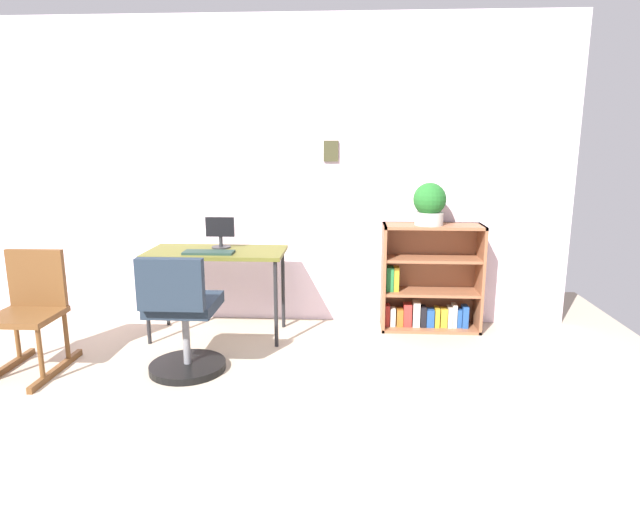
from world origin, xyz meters
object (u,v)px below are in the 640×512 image
at_px(keyboard, 209,252).
at_px(desk, 216,258).
at_px(potted_plant_on_shelf, 430,204).
at_px(monitor, 220,232).
at_px(bookshelf_low, 428,283).
at_px(office_chair, 182,323).
at_px(rocking_chair, 31,310).

bearing_deg(keyboard, desk, 77.94).
bearing_deg(keyboard, potted_plant_on_shelf, 11.90).
bearing_deg(monitor, potted_plant_on_shelf, 4.89).
bearing_deg(bookshelf_low, monitor, -173.36).
xyz_separation_m(office_chair, potted_plant_on_shelf, (1.74, 0.98, 0.69)).
bearing_deg(potted_plant_on_shelf, bookshelf_low, 63.48).
distance_m(monitor, rocking_chair, 1.45).
relative_size(monitor, rocking_chair, 0.31).
height_order(desk, monitor, monitor).
height_order(office_chair, rocking_chair, office_chair).
distance_m(desk, keyboard, 0.14).
relative_size(keyboard, office_chair, 0.45).
height_order(monitor, potted_plant_on_shelf, potted_plant_on_shelf).
height_order(desk, office_chair, office_chair).
distance_m(monitor, keyboard, 0.25).
xyz_separation_m(monitor, potted_plant_on_shelf, (1.67, 0.14, 0.23)).
bearing_deg(bookshelf_low, rocking_chair, -160.39).
xyz_separation_m(desk, office_chair, (-0.05, -0.75, -0.28)).
bearing_deg(potted_plant_on_shelf, desk, -171.99).
distance_m(keyboard, potted_plant_on_shelf, 1.79).
height_order(office_chair, potted_plant_on_shelf, potted_plant_on_shelf).
relative_size(office_chair, potted_plant_on_shelf, 2.49).
height_order(keyboard, potted_plant_on_shelf, potted_plant_on_shelf).
bearing_deg(desk, rocking_chair, -147.26).
height_order(monitor, keyboard, monitor).
distance_m(desk, potted_plant_on_shelf, 1.75).
height_order(desk, rocking_chair, rocking_chair).
bearing_deg(potted_plant_on_shelf, keyboard, -168.10).
distance_m(keyboard, rocking_chair, 1.27).
bearing_deg(office_chair, potted_plant_on_shelf, 29.48).
bearing_deg(bookshelf_low, desk, -170.33).
relative_size(rocking_chair, bookshelf_low, 0.93).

